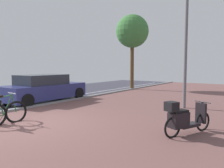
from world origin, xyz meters
TOP-DOWN VIEW (x-y plane):
  - ground at (1.43, 0.00)m, footprint 21.00×40.00m
  - bicycle_foreground at (-0.67, -0.51)m, footprint 0.71×1.41m
  - scooter_near at (4.33, 1.65)m, footprint 0.93×1.65m
  - parked_car_near at (-3.34, 3.15)m, footprint 1.94×4.32m
  - lamp_post at (3.23, 5.44)m, footprint 0.20×0.52m
  - street_tree at (-2.47, 10.88)m, footprint 2.53×2.53m

SIDE VIEW (x-z plane):
  - ground at x=1.43m, z-range -0.09..0.04m
  - bicycle_foreground at x=-0.67m, z-range -0.16..0.95m
  - scooter_near at x=4.33m, z-range -0.04..0.92m
  - parked_car_near at x=-3.34m, z-range -0.03..1.36m
  - lamp_post at x=3.23m, z-range 0.32..5.96m
  - street_tree at x=-2.47m, z-range 1.57..7.35m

